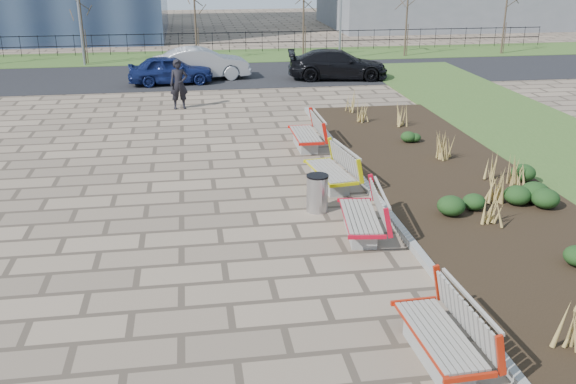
{
  "coord_description": "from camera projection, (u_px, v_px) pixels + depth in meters",
  "views": [
    {
      "loc": [
        -0.48,
        -9.84,
        5.81
      ],
      "look_at": [
        1.5,
        3.0,
        0.9
      ],
      "focal_mm": 40.0,
      "sensor_mm": 36.0,
      "label": 1
    }
  ],
  "objects": [
    {
      "name": "tree_d",
      "position": [
        303.0,
        22.0,
        35.85
      ],
      "size": [
        1.4,
        1.4,
        4.0
      ],
      "primitive_type": null,
      "color": "#4C3D2D",
      "rests_on": "grass_verge_far"
    },
    {
      "name": "tree_b",
      "position": [
        82.0,
        26.0,
        34.14
      ],
      "size": [
        1.4,
        1.4,
        4.0
      ],
      "primitive_type": null,
      "color": "#4C3D2D",
      "rests_on": "grass_verge_far"
    },
    {
      "name": "car_black",
      "position": [
        338.0,
        64.0,
        30.57
      ],
      "size": [
        4.95,
        2.52,
        1.38
      ],
      "primitive_type": "imported",
      "rotation": [
        0.0,
        0.0,
        1.44
      ],
      "color": "black",
      "rests_on": "road"
    },
    {
      "name": "bench_b",
      "position": [
        360.0,
        214.0,
        13.78
      ],
      "size": [
        1.15,
        2.19,
        1.0
      ],
      "primitive_type": null,
      "rotation": [
        0.0,
        0.0,
        -0.12
      ],
      "color": "red",
      "rests_on": "ground"
    },
    {
      "name": "tree_c",
      "position": [
        195.0,
        24.0,
        35.0
      ],
      "size": [
        1.4,
        1.4,
        4.0
      ],
      "primitive_type": null,
      "color": "#4C3D2D",
      "rests_on": "grass_verge_far"
    },
    {
      "name": "road",
      "position": [
        199.0,
        76.0,
        31.55
      ],
      "size": [
        80.0,
        7.0,
        0.02
      ],
      "primitive_type": "cube",
      "color": "black",
      "rests_on": "ground"
    },
    {
      "name": "railing_fence",
      "position": [
        196.0,
        43.0,
        38.26
      ],
      "size": [
        44.0,
        0.1,
        1.2
      ],
      "primitive_type": null,
      "color": "black",
      "rests_on": "grass_verge_far"
    },
    {
      "name": "tree_f",
      "position": [
        505.0,
        19.0,
        37.56
      ],
      "size": [
        1.4,
        1.4,
        4.0
      ],
      "primitive_type": null,
      "color": "#4C3D2D",
      "rests_on": "grass_verge_far"
    },
    {
      "name": "grass_verge_far",
      "position": [
        197.0,
        57.0,
        37.1
      ],
      "size": [
        80.0,
        5.0,
        0.04
      ],
      "primitive_type": "cube",
      "color": "#33511E",
      "rests_on": "ground"
    },
    {
      "name": "car_silver",
      "position": [
        202.0,
        64.0,
        30.47
      ],
      "size": [
        4.65,
        2.08,
        1.48
      ],
      "primitive_type": "imported",
      "rotation": [
        0.0,
        0.0,
        1.69
      ],
      "color": "gray",
      "rests_on": "road"
    },
    {
      "name": "lamp_west",
      "position": [
        78.0,
        7.0,
        33.33
      ],
      "size": [
        0.24,
        0.6,
        6.0
      ],
      "primitive_type": null,
      "color": "gray",
      "rests_on": "grass_verge_far"
    },
    {
      "name": "car_blue",
      "position": [
        170.0,
        70.0,
        29.4
      ],
      "size": [
        3.97,
        1.89,
        1.31
      ],
      "primitive_type": "imported",
      "rotation": [
        0.0,
        0.0,
        1.66
      ],
      "color": "#121D4F",
      "rests_on": "road"
    },
    {
      "name": "bench_a",
      "position": [
        440.0,
        331.0,
        9.53
      ],
      "size": [
        0.99,
        2.14,
        1.0
      ],
      "primitive_type": null,
      "rotation": [
        0.0,
        0.0,
        0.04
      ],
      "color": "#B6220C",
      "rests_on": "ground"
    },
    {
      "name": "litter_bin",
      "position": [
        317.0,
        194.0,
        15.09
      ],
      "size": [
        0.5,
        0.5,
        0.88
      ],
      "primitive_type": "cylinder",
      "color": "#B2B2B7",
      "rests_on": "ground"
    },
    {
      "name": "planting_curb",
      "position": [
        370.0,
        190.0,
        16.37
      ],
      "size": [
        0.16,
        18.0,
        0.15
      ],
      "primitive_type": "cube",
      "color": "gray",
      "rests_on": "ground"
    },
    {
      "name": "tree_e",
      "position": [
        407.0,
        20.0,
        36.71
      ],
      "size": [
        1.4,
        1.4,
        4.0
      ],
      "primitive_type": null,
      "color": "#4C3D2D",
      "rests_on": "grass_verge_far"
    },
    {
      "name": "lamp_east",
      "position": [
        341.0,
        4.0,
        35.32
      ],
      "size": [
        0.24,
        0.6,
        6.0
      ],
      "primitive_type": null,
      "color": "gray",
      "rests_on": "grass_verge_far"
    },
    {
      "name": "ground",
      "position": [
        229.0,
        304.0,
        11.22
      ],
      "size": [
        120.0,
        120.0,
        0.0
      ],
      "primitive_type": "plane",
      "color": "#816D58",
      "rests_on": "ground"
    },
    {
      "name": "planting_bed",
      "position": [
        456.0,
        186.0,
        16.71
      ],
      "size": [
        4.5,
        18.0,
        0.1
      ],
      "primitive_type": "cube",
      "color": "black",
      "rests_on": "ground"
    },
    {
      "name": "bench_d",
      "position": [
        305.0,
        132.0,
        19.95
      ],
      "size": [
        0.91,
        2.1,
        1.0
      ],
      "primitive_type": null,
      "rotation": [
        0.0,
        0.0,
        0.0
      ],
      "color": "red",
      "rests_on": "ground"
    },
    {
      "name": "pedestrian",
      "position": [
        179.0,
        84.0,
        24.76
      ],
      "size": [
        0.74,
        0.53,
        1.91
      ],
      "primitive_type": "imported",
      "rotation": [
        0.0,
        0.0,
        0.11
      ],
      "color": "black",
      "rests_on": "ground"
    },
    {
      "name": "bench_c",
      "position": [
        330.0,
        169.0,
        16.61
      ],
      "size": [
        1.18,
        2.2,
        1.0
      ],
      "primitive_type": null,
      "rotation": [
        0.0,
        0.0,
        0.14
      ],
      "color": "#D3CA0B",
      "rests_on": "ground"
    }
  ]
}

